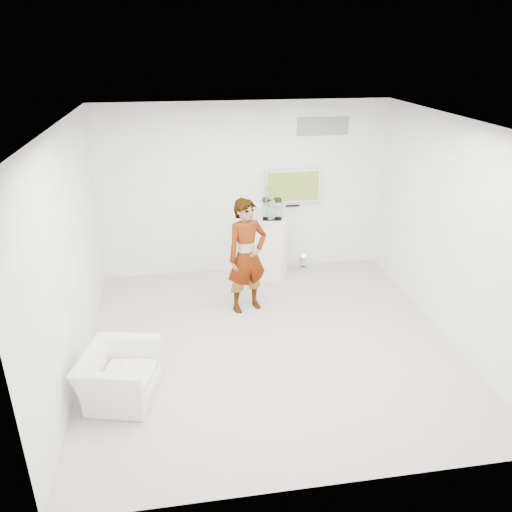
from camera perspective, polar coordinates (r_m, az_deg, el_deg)
name	(u,v)px	position (r m, az deg, el deg)	size (l,w,h in m)	color
room	(271,243)	(6.40, 1.73, 1.50)	(5.01, 5.01, 3.00)	#ABA59D
tv	(293,186)	(8.83, 4.23, 7.99)	(1.00, 0.08, 0.60)	silver
logo_decal	(323,127)	(8.78, 7.65, 14.45)	(0.90, 0.02, 0.30)	gray
person	(247,256)	(7.53, -1.04, 0.00)	(0.65, 0.43, 1.79)	silver
armchair	(119,375)	(6.19, -15.36, -12.99)	(0.92, 0.80, 0.60)	silver
pedestal	(271,248)	(8.74, 1.75, 0.95)	(0.54, 0.54, 1.10)	white
floor_uplight	(303,261)	(9.25, 5.42, -0.63)	(0.17, 0.17, 0.27)	silver
vitrine	(272,209)	(8.49, 1.81, 5.39)	(0.32, 0.32, 0.32)	white
console	(272,212)	(8.51, 1.81, 5.08)	(0.05, 0.16, 0.22)	white
wii_remote	(256,206)	(7.51, 0.06, 5.79)	(0.04, 0.14, 0.04)	white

